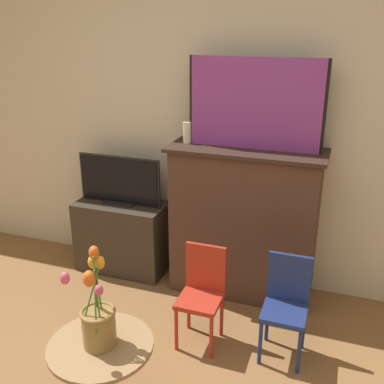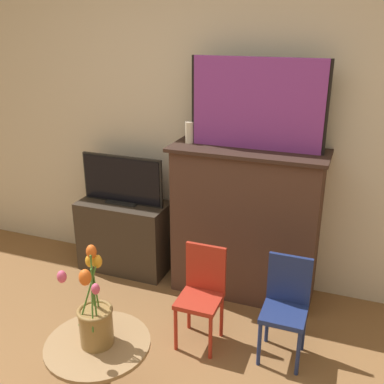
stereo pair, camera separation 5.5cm
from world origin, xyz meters
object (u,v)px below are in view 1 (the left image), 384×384
Objects in this scene: chair_red at (202,290)px; chair_blue at (286,301)px; vase_tulips at (98,319)px; tv_monitor at (119,181)px; painting at (255,104)px.

chair_red and chair_blue have the same top height.
vase_tulips is at bearing -132.72° from chair_blue.
tv_monitor is 1.36× the size of vase_tulips.
tv_monitor is 1.06× the size of chair_blue.
chair_blue is (1.42, -0.59, -0.41)m from tv_monitor.
tv_monitor is 1.06× the size of chair_red.
chair_red is at bearing -174.42° from chair_blue.
chair_red is at bearing 71.85° from vase_tulips.
chair_red is (-0.15, -0.65, -1.07)m from painting.
vase_tulips reaches higher than tv_monitor.
chair_blue is (0.52, 0.05, 0.00)m from chair_red.
painting is 1.34× the size of tv_monitor.
vase_tulips reaches higher than chair_blue.
painting reaches higher than tv_monitor.
painting is 1.28m from chair_blue.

